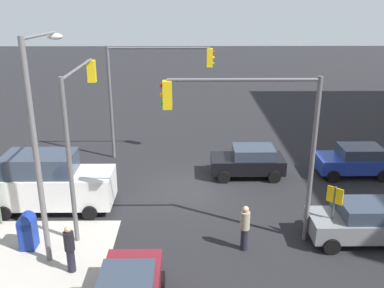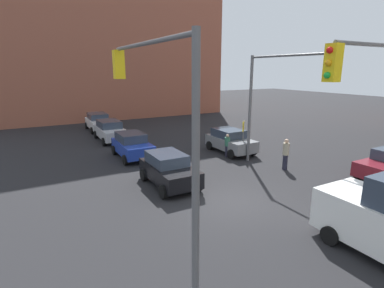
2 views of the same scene
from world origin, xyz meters
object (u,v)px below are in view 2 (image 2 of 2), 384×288
Objects in this scene: traffic_signal_nw_corner at (277,89)px; traffic_signal_se_corner at (155,108)px; hatchback_black at (169,169)px; sedan_white at (98,122)px; sedan_gray at (230,141)px; hatchback_silver at (110,130)px; sedan_blue at (132,145)px; pedestrian_crossing at (227,145)px; pedestrian_waiting at (286,154)px.

traffic_signal_se_corner is (4.53, -9.00, 0.02)m from traffic_signal_nw_corner.
hatchback_black is 16.04m from sedan_white.
sedan_gray is at bearing 178.21° from traffic_signal_nw_corner.
hatchback_silver and sedan_blue have the same top height.
hatchback_silver is 2.83× the size of pedestrian_crossing.
sedan_white reaches higher than pedestrian_crossing.
traffic_signal_se_corner is 13.27m from sedan_gray.
hatchback_black is 1.00× the size of sedan_blue.
sedan_gray is 1.18m from pedestrian_crossing.
sedan_white is at bearing 18.91° from pedestrian_crossing.
sedan_blue is (10.40, -0.05, -0.00)m from sedan_white.
sedan_white is at bearing -179.98° from hatchback_black.
hatchback_black is at bearing 112.55° from pedestrian_crossing.
hatchback_black is at bearing 0.02° from sedan_white.
traffic_signal_nw_corner is 1.67× the size of sedan_gray.
traffic_signal_se_corner is 7.10m from hatchback_black.
sedan_blue is (-6.41, -6.27, -3.80)m from traffic_signal_nw_corner.
sedan_white is 14.03m from sedan_gray.
traffic_signal_se_corner is 4.21× the size of pedestrian_crossing.
traffic_signal_nw_corner is 18.32m from sedan_white.
hatchback_black is at bearing -97.08° from traffic_signal_nw_corner.
sedan_blue is 2.47× the size of pedestrian_crossing.
traffic_signal_nw_corner is 1.71× the size of sedan_blue.
traffic_signal_se_corner is 1.71× the size of sedan_blue.
hatchback_black is 11.27m from hatchback_silver.
traffic_signal_se_corner is at bearing -9.23° from hatchback_silver.
hatchback_black is (-5.30, 2.78, -3.82)m from traffic_signal_se_corner.
pedestrian_crossing is 4.05m from pedestrian_waiting.
pedestrian_waiting is (-4.21, 9.70, -3.70)m from traffic_signal_se_corner.
hatchback_black reaches higher than pedestrian_crossing.
sedan_white is 18.48m from pedestrian_waiting.
hatchback_black is 0.87× the size of hatchback_silver.
pedestrian_waiting is at bearing 113.45° from traffic_signal_se_corner.
traffic_signal_nw_corner is at bearing 20.31° from sedan_white.
sedan_gray is (-3.54, 6.35, 0.00)m from hatchback_black.
sedan_gray is 2.13× the size of pedestrian_waiting.
traffic_signal_nw_corner is 3.55× the size of pedestrian_waiting.
pedestrian_crossing is at bearing 133.97° from traffic_signal_se_corner.
sedan_blue is (-5.64, -0.06, 0.00)m from hatchback_black.
sedan_blue is at bearing -179.41° from hatchback_black.
traffic_signal_nw_corner is at bearing 82.92° from hatchback_black.
pedestrian_waiting is (6.73, 6.97, 0.12)m from sedan_blue.
sedan_blue is 2.08× the size of pedestrian_waiting.
traffic_signal_nw_corner reaches higher than hatchback_black.
traffic_signal_se_corner is 1.56× the size of sedan_white.
hatchback_black is 5.64m from sedan_blue.
pedestrian_waiting reaches higher than hatchback_silver.
pedestrian_waiting is at bearing 29.54° from hatchback_silver.
traffic_signal_se_corner reaches higher than sedan_gray.
sedan_white is 14.43m from pedestrian_crossing.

